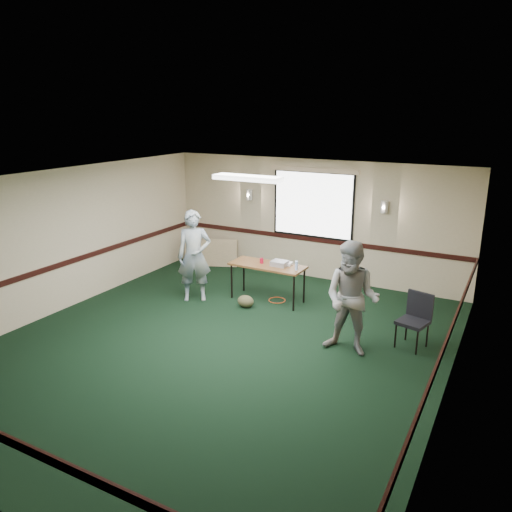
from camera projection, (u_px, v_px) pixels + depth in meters
The scene contains 13 objects.
ground at pixel (219, 345), 8.23m from camera, with size 8.00×8.00×0.00m, color black.
room_shell at pixel (276, 226), 9.58m from camera, with size 8.00×8.02×8.00m.
folding_table at pixel (268, 267), 9.98m from camera, with size 1.53×0.63×0.76m.
projector at pixel (280, 263), 9.86m from camera, with size 0.31×0.26×0.10m, color #96969E.
game_console at pixel (287, 263), 9.94m from camera, with size 0.21×0.17×0.05m, color white.
red_cup at pixel (262, 261), 10.03m from camera, with size 0.07×0.07×0.11m, color #B40C27.
water_bottle at pixel (296, 266), 9.59m from camera, with size 0.06×0.06×0.18m, color #90B5EC.
duffel_bag at pixel (246, 301), 9.79m from camera, with size 0.34×0.25×0.24m, color #4A432A.
cable_coil at pixel (277, 300), 10.15m from camera, with size 0.35×0.35×0.02m, color #D24C1A.
folded_table at pixel (211, 253), 12.32m from camera, with size 1.31×0.06×0.67m, color #9E8861.
conference_chair at pixel (416, 316), 8.09m from camera, with size 0.54×0.55×0.90m.
person_left at pixel (194, 256), 9.96m from camera, with size 0.67×0.44×1.85m, color #3A5581.
person_right at pixel (352, 299), 7.75m from camera, with size 0.89×0.69×1.83m, color #6A8AA5.
Camera 1 is at (4.09, -6.29, 3.75)m, focal length 35.00 mm.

